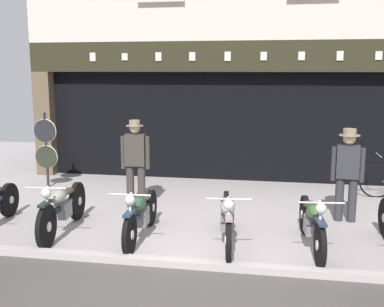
% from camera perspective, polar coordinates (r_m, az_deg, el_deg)
% --- Properties ---
extents(shop_facade, '(10.05, 4.42, 6.70)m').
position_cam_1_polar(shop_facade, '(12.88, 5.27, 6.25)').
color(shop_facade, black).
rests_on(shop_facade, ground).
extents(motorcycle_left, '(0.62, 2.08, 0.94)m').
position_cam_1_polar(motorcycle_left, '(7.98, -15.49, -6.32)').
color(motorcycle_left, black).
rests_on(motorcycle_left, ground).
extents(motorcycle_center_left, '(0.62, 1.98, 0.90)m').
position_cam_1_polar(motorcycle_center_left, '(7.48, -6.27, -7.31)').
color(motorcycle_center_left, black).
rests_on(motorcycle_center_left, ground).
extents(motorcycle_center, '(0.62, 2.07, 0.92)m').
position_cam_1_polar(motorcycle_center, '(7.21, 4.31, -7.84)').
color(motorcycle_center, black).
rests_on(motorcycle_center, ground).
extents(motorcycle_center_right, '(0.62, 2.01, 0.90)m').
position_cam_1_polar(motorcycle_center_right, '(7.25, 14.42, -8.10)').
color(motorcycle_center_right, black).
rests_on(motorcycle_center_right, ground).
extents(salesman_left, '(0.56, 0.33, 1.71)m').
position_cam_1_polar(salesman_left, '(9.08, -6.91, -0.73)').
color(salesman_left, '#38332D').
rests_on(salesman_left, ground).
extents(shopkeeper_center, '(0.56, 0.36, 1.65)m').
position_cam_1_polar(shopkeeper_center, '(8.61, 18.40, -1.95)').
color(shopkeeper_center, '#2D2D33').
rests_on(shopkeeper_center, ground).
extents(tyre_sign_pole, '(0.54, 0.06, 1.71)m').
position_cam_1_polar(tyre_sign_pole, '(11.06, -17.37, 1.03)').
color(tyre_sign_pole, '#232328').
rests_on(tyre_sign_pole, ground).
extents(advert_board_near, '(0.76, 0.03, 0.96)m').
position_cam_1_polar(advert_board_near, '(11.28, 13.93, 5.18)').
color(advert_board_near, beige).
extents(advert_board_far, '(0.73, 0.03, 1.09)m').
position_cam_1_polar(advert_board_far, '(11.42, 19.72, 4.76)').
color(advert_board_far, silver).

